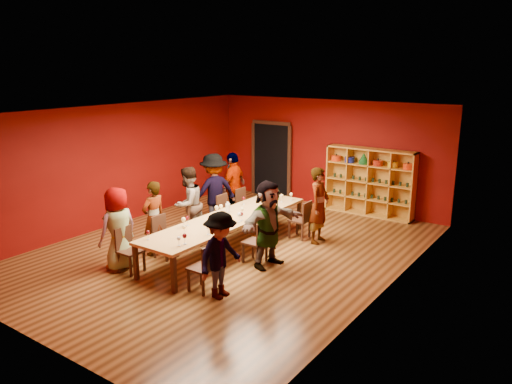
% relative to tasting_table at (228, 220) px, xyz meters
% --- Properties ---
extents(room_shell, '(7.10, 9.10, 3.04)m').
position_rel_tasting_table_xyz_m(room_shell, '(0.00, 0.00, 0.80)').
color(room_shell, '#4F2F14').
rests_on(room_shell, ground).
extents(tasting_table, '(1.10, 4.50, 0.75)m').
position_rel_tasting_table_xyz_m(tasting_table, '(0.00, 0.00, 0.00)').
color(tasting_table, tan).
rests_on(tasting_table, ground).
extents(doorway, '(1.40, 0.17, 2.30)m').
position_rel_tasting_table_xyz_m(doorway, '(-1.80, 4.43, 0.42)').
color(doorway, black).
rests_on(doorway, ground).
extents(shelving_unit, '(2.40, 0.40, 1.80)m').
position_rel_tasting_table_xyz_m(shelving_unit, '(1.40, 4.32, 0.28)').
color(shelving_unit, gold).
rests_on(shelving_unit, ground).
extents(chair_person_left_0, '(0.42, 0.42, 0.89)m').
position_rel_tasting_table_xyz_m(chair_person_left_0, '(-0.91, -1.99, -0.20)').
color(chair_person_left_0, black).
rests_on(chair_person_left_0, ground).
extents(person_left_0, '(0.50, 0.84, 1.65)m').
position_rel_tasting_table_xyz_m(person_left_0, '(-1.16, -1.99, 0.13)').
color(person_left_0, black).
rests_on(person_left_0, ground).
extents(chair_person_left_1, '(0.42, 0.42, 0.89)m').
position_rel_tasting_table_xyz_m(chair_person_left_1, '(-0.91, -1.05, -0.20)').
color(chair_person_left_1, black).
rests_on(chair_person_left_1, ground).
extents(person_left_1, '(0.44, 0.60, 1.59)m').
position_rel_tasting_table_xyz_m(person_left_1, '(-1.16, -1.05, 0.10)').
color(person_left_1, white).
rests_on(person_left_1, ground).
extents(chair_person_left_2, '(0.42, 0.42, 0.89)m').
position_rel_tasting_table_xyz_m(chair_person_left_2, '(-0.91, 0.03, -0.20)').
color(chair_person_left_2, black).
rests_on(chair_person_left_2, ground).
extents(person_left_2, '(0.52, 0.86, 1.71)m').
position_rel_tasting_table_xyz_m(person_left_2, '(-1.18, 0.03, 0.16)').
color(person_left_2, '#151C3A').
rests_on(person_left_2, ground).
extents(chair_person_left_3, '(0.42, 0.42, 0.89)m').
position_rel_tasting_table_xyz_m(chair_person_left_3, '(-0.91, 1.05, -0.20)').
color(chair_person_left_3, black).
rests_on(chair_person_left_3, ground).
extents(person_left_3, '(0.91, 1.30, 1.86)m').
position_rel_tasting_table_xyz_m(person_left_3, '(-1.27, 1.05, 0.23)').
color(person_left_3, '#141A38').
rests_on(person_left_3, ground).
extents(chair_person_left_4, '(0.42, 0.42, 0.89)m').
position_rel_tasting_table_xyz_m(chair_person_left_4, '(-0.91, 1.80, -0.20)').
color(chair_person_left_4, black).
rests_on(chair_person_left_4, ground).
extents(person_left_4, '(0.63, 1.11, 1.79)m').
position_rel_tasting_table_xyz_m(person_left_4, '(-1.24, 1.80, 0.19)').
color(person_left_4, '#C9868D').
rests_on(person_left_4, ground).
extents(chair_person_right_0, '(0.42, 0.42, 0.89)m').
position_rel_tasting_table_xyz_m(chair_person_right_0, '(0.91, -1.81, -0.20)').
color(chair_person_right_0, black).
rests_on(chair_person_right_0, ground).
extents(person_right_0, '(0.41, 1.00, 1.54)m').
position_rel_tasting_table_xyz_m(person_right_0, '(1.26, -1.81, 0.07)').
color(person_right_0, '#4D4E53').
rests_on(person_right_0, ground).
extents(chair_person_right_2, '(0.42, 0.42, 0.89)m').
position_rel_tasting_table_xyz_m(chair_person_right_2, '(0.91, -0.18, -0.20)').
color(chair_person_right_2, black).
rests_on(chair_person_right_2, ground).
extents(person_right_2, '(0.74, 1.68, 1.75)m').
position_rel_tasting_table_xyz_m(person_right_2, '(1.15, -0.18, 0.18)').
color(person_right_2, '#49494D').
rests_on(person_right_2, ground).
extents(chair_person_right_4, '(0.42, 0.42, 0.89)m').
position_rel_tasting_table_xyz_m(chair_person_right_4, '(0.91, 1.62, -0.20)').
color(chair_person_right_4, black).
rests_on(chair_person_right_4, ground).
extents(person_right_4, '(0.51, 0.67, 1.73)m').
position_rel_tasting_table_xyz_m(person_right_4, '(1.32, 1.62, 0.17)').
color(person_right_4, '#CC8991').
rests_on(person_right_4, ground).
extents(wine_glass_0, '(0.08, 0.08, 0.19)m').
position_rel_tasting_table_xyz_m(wine_glass_0, '(0.17, 0.27, 0.19)').
color(wine_glass_0, white).
rests_on(wine_glass_0, tasting_table).
extents(wine_glass_1, '(0.08, 0.08, 0.21)m').
position_rel_tasting_table_xyz_m(wine_glass_1, '(0.36, -1.73, 0.20)').
color(wine_glass_1, white).
rests_on(wine_glass_1, tasting_table).
extents(wine_glass_2, '(0.07, 0.07, 0.18)m').
position_rel_tasting_table_xyz_m(wine_glass_2, '(0.35, 0.01, 0.18)').
color(wine_glass_2, white).
rests_on(wine_glass_2, tasting_table).
extents(wine_glass_3, '(0.08, 0.08, 0.21)m').
position_rel_tasting_table_xyz_m(wine_glass_3, '(-0.32, 0.15, 0.20)').
color(wine_glass_3, white).
rests_on(wine_glass_3, tasting_table).
extents(wine_glass_4, '(0.08, 0.08, 0.21)m').
position_rel_tasting_table_xyz_m(wine_glass_4, '(0.37, -0.10, 0.20)').
color(wine_glass_4, white).
rests_on(wine_glass_4, tasting_table).
extents(wine_glass_5, '(0.08, 0.08, 0.19)m').
position_rel_tasting_table_xyz_m(wine_glass_5, '(-0.35, 1.03, 0.19)').
color(wine_glass_5, white).
rests_on(wine_glass_5, tasting_table).
extents(wine_glass_6, '(0.07, 0.07, 0.18)m').
position_rel_tasting_table_xyz_m(wine_glass_6, '(0.37, 0.86, 0.18)').
color(wine_glass_6, white).
rests_on(wine_glass_6, tasting_table).
extents(wine_glass_7, '(0.09, 0.09, 0.22)m').
position_rel_tasting_table_xyz_m(wine_glass_7, '(-0.32, -1.03, 0.21)').
color(wine_glass_7, white).
rests_on(wine_glass_7, tasting_table).
extents(wine_glass_8, '(0.08, 0.08, 0.21)m').
position_rel_tasting_table_xyz_m(wine_glass_8, '(0.37, -0.88, 0.20)').
color(wine_glass_8, white).
rests_on(wine_glass_8, tasting_table).
extents(wine_glass_9, '(0.08, 0.08, 0.20)m').
position_rel_tasting_table_xyz_m(wine_glass_9, '(0.36, 0.94, 0.20)').
color(wine_glass_9, white).
rests_on(wine_glass_9, tasting_table).
extents(wine_glass_10, '(0.08, 0.08, 0.21)m').
position_rel_tasting_table_xyz_m(wine_glass_10, '(0.37, -1.08, 0.20)').
color(wine_glass_10, white).
rests_on(wine_glass_10, tasting_table).
extents(wine_glass_11, '(0.07, 0.07, 0.18)m').
position_rel_tasting_table_xyz_m(wine_glass_11, '(-0.04, -0.47, 0.18)').
color(wine_glass_11, white).
rests_on(wine_glass_11, tasting_table).
extents(wine_glass_12, '(0.08, 0.08, 0.21)m').
position_rel_tasting_table_xyz_m(wine_glass_12, '(-0.34, -0.90, 0.20)').
color(wine_glass_12, white).
rests_on(wine_glass_12, tasting_table).
extents(wine_glass_13, '(0.07, 0.07, 0.18)m').
position_rel_tasting_table_xyz_m(wine_glass_13, '(-0.03, -1.33, 0.18)').
color(wine_glass_13, white).
rests_on(wine_glass_13, tasting_table).
extents(wine_glass_14, '(0.07, 0.07, 0.18)m').
position_rel_tasting_table_xyz_m(wine_glass_14, '(-0.37, -1.94, 0.18)').
color(wine_glass_14, white).
rests_on(wine_glass_14, tasting_table).
extents(wine_glass_15, '(0.08, 0.08, 0.20)m').
position_rel_tasting_table_xyz_m(wine_glass_15, '(0.27, 1.71, 0.20)').
color(wine_glass_15, white).
rests_on(wine_glass_15, tasting_table).
extents(wine_glass_16, '(0.08, 0.08, 0.19)m').
position_rel_tasting_table_xyz_m(wine_glass_16, '(0.37, 1.98, 0.19)').
color(wine_glass_16, white).
rests_on(wine_glass_16, tasting_table).
extents(wine_glass_17, '(0.09, 0.09, 0.22)m').
position_rel_tasting_table_xyz_m(wine_glass_17, '(-0.31, -0.01, 0.21)').
color(wine_glass_17, white).
rests_on(wine_glass_17, tasting_table).
extents(wine_glass_18, '(0.08, 0.08, 0.19)m').
position_rel_tasting_table_xyz_m(wine_glass_18, '(-0.35, 1.79, 0.19)').
color(wine_glass_18, white).
rests_on(wine_glass_18, tasting_table).
extents(wine_glass_19, '(0.07, 0.07, 0.18)m').
position_rel_tasting_table_xyz_m(wine_glass_19, '(0.32, -1.85, 0.18)').
color(wine_glass_19, white).
rests_on(wine_glass_19, tasting_table).
extents(spittoon_bowl, '(0.30, 0.30, 0.16)m').
position_rel_tasting_table_xyz_m(spittoon_bowl, '(0.00, -0.20, 0.12)').
color(spittoon_bowl, silver).
rests_on(spittoon_bowl, tasting_table).
extents(carafe_a, '(0.12, 0.12, 0.26)m').
position_rel_tasting_table_xyz_m(carafe_a, '(-0.20, 0.24, 0.17)').
color(carafe_a, white).
rests_on(carafe_a, tasting_table).
extents(carafe_b, '(0.13, 0.13, 0.26)m').
position_rel_tasting_table_xyz_m(carafe_b, '(0.27, -0.84, 0.17)').
color(carafe_b, white).
rests_on(carafe_b, tasting_table).
extents(wine_bottle, '(0.09, 0.09, 0.34)m').
position_rel_tasting_table_xyz_m(wine_bottle, '(0.08, 1.82, 0.18)').
color(wine_bottle, '#143918').
rests_on(wine_bottle, tasting_table).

